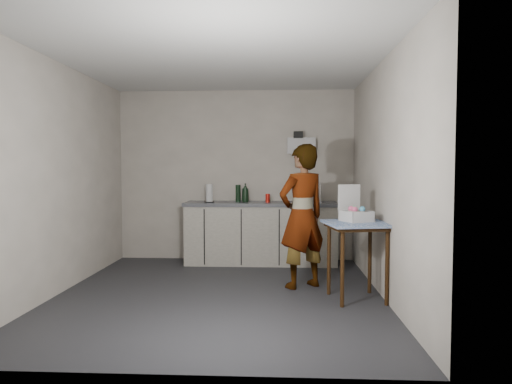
{
  "coord_description": "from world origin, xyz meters",
  "views": [
    {
      "loc": [
        0.66,
        -5.01,
        1.41
      ],
      "look_at": [
        0.39,
        0.45,
        1.13
      ],
      "focal_mm": 32.0,
      "sensor_mm": 36.0,
      "label": 1
    }
  ],
  "objects_px": {
    "side_table": "(357,232)",
    "soda_can": "(268,198)",
    "standing_man": "(302,216)",
    "soap_bottle": "(245,193)",
    "dark_bottle": "(238,193)",
    "kitchen_counter": "(261,235)",
    "dish_rack": "(306,198)",
    "bakery_box": "(355,213)",
    "paper_towel": "(209,194)"
  },
  "relations": [
    {
      "from": "side_table",
      "to": "soda_can",
      "type": "height_order",
      "value": "soda_can"
    },
    {
      "from": "standing_man",
      "to": "soap_bottle",
      "type": "xyz_separation_m",
      "value": [
        -0.77,
        1.33,
        0.2
      ]
    },
    {
      "from": "dark_bottle",
      "to": "standing_man",
      "type": "bearing_deg",
      "value": -56.59
    },
    {
      "from": "kitchen_counter",
      "to": "soap_bottle",
      "type": "relative_size",
      "value": 8.02
    },
    {
      "from": "kitchen_counter",
      "to": "side_table",
      "type": "relative_size",
      "value": 2.68
    },
    {
      "from": "side_table",
      "to": "dish_rack",
      "type": "xyz_separation_m",
      "value": [
        -0.44,
        1.79,
        0.25
      ]
    },
    {
      "from": "bakery_box",
      "to": "soda_can",
      "type": "bearing_deg",
      "value": 95.7
    },
    {
      "from": "standing_man",
      "to": "dark_bottle",
      "type": "distance_m",
      "value": 1.6
    },
    {
      "from": "paper_towel",
      "to": "soda_can",
      "type": "bearing_deg",
      "value": 4.08
    },
    {
      "from": "paper_towel",
      "to": "dish_rack",
      "type": "xyz_separation_m",
      "value": [
        1.42,
        0.05,
        -0.06
      ]
    },
    {
      "from": "standing_man",
      "to": "dish_rack",
      "type": "height_order",
      "value": "standing_man"
    },
    {
      "from": "standing_man",
      "to": "bakery_box",
      "type": "xyz_separation_m",
      "value": [
        0.56,
        -0.39,
        0.08
      ]
    },
    {
      "from": "dark_bottle",
      "to": "paper_towel",
      "type": "relative_size",
      "value": 0.96
    },
    {
      "from": "kitchen_counter",
      "to": "paper_towel",
      "type": "height_order",
      "value": "paper_towel"
    },
    {
      "from": "side_table",
      "to": "dark_bottle",
      "type": "xyz_separation_m",
      "value": [
        -1.44,
        1.81,
        0.31
      ]
    },
    {
      "from": "soda_can",
      "to": "bakery_box",
      "type": "relative_size",
      "value": 0.31
    },
    {
      "from": "soda_can",
      "to": "bakery_box",
      "type": "height_order",
      "value": "bakery_box"
    },
    {
      "from": "kitchen_counter",
      "to": "side_table",
      "type": "height_order",
      "value": "kitchen_counter"
    },
    {
      "from": "soap_bottle",
      "to": "dark_bottle",
      "type": "bearing_deg",
      "value": 179.42
    },
    {
      "from": "standing_man",
      "to": "paper_towel",
      "type": "xyz_separation_m",
      "value": [
        -1.29,
        1.26,
        0.19
      ]
    },
    {
      "from": "soap_bottle",
      "to": "soda_can",
      "type": "height_order",
      "value": "soap_bottle"
    },
    {
      "from": "dark_bottle",
      "to": "bakery_box",
      "type": "height_order",
      "value": "bakery_box"
    },
    {
      "from": "side_table",
      "to": "soap_bottle",
      "type": "bearing_deg",
      "value": 116.17
    },
    {
      "from": "standing_man",
      "to": "soap_bottle",
      "type": "height_order",
      "value": "standing_man"
    },
    {
      "from": "standing_man",
      "to": "bakery_box",
      "type": "distance_m",
      "value": 0.68
    },
    {
      "from": "soda_can",
      "to": "bakery_box",
      "type": "distance_m",
      "value": 1.98
    },
    {
      "from": "paper_towel",
      "to": "dark_bottle",
      "type": "bearing_deg",
      "value": 9.77
    },
    {
      "from": "side_table",
      "to": "dish_rack",
      "type": "bearing_deg",
      "value": 93.52
    },
    {
      "from": "paper_towel",
      "to": "bakery_box",
      "type": "bearing_deg",
      "value": -41.65
    },
    {
      "from": "soap_bottle",
      "to": "paper_towel",
      "type": "bearing_deg",
      "value": -172.32
    },
    {
      "from": "dish_rack",
      "to": "kitchen_counter",
      "type": "bearing_deg",
      "value": 176.63
    },
    {
      "from": "side_table",
      "to": "standing_man",
      "type": "bearing_deg",
      "value": 129.25
    },
    {
      "from": "bakery_box",
      "to": "dark_bottle",
      "type": "bearing_deg",
      "value": 105.3
    },
    {
      "from": "soda_can",
      "to": "dish_rack",
      "type": "relative_size",
      "value": 0.3
    },
    {
      "from": "soap_bottle",
      "to": "soda_can",
      "type": "bearing_deg",
      "value": -1.67
    },
    {
      "from": "paper_towel",
      "to": "standing_man",
      "type": "bearing_deg",
      "value": -44.17
    },
    {
      "from": "kitchen_counter",
      "to": "dark_bottle",
      "type": "height_order",
      "value": "dark_bottle"
    },
    {
      "from": "soap_bottle",
      "to": "paper_towel",
      "type": "distance_m",
      "value": 0.53
    },
    {
      "from": "soap_bottle",
      "to": "standing_man",
      "type": "bearing_deg",
      "value": -59.93
    },
    {
      "from": "standing_man",
      "to": "dish_rack",
      "type": "distance_m",
      "value": 1.32
    },
    {
      "from": "dark_bottle",
      "to": "kitchen_counter",
      "type": "bearing_deg",
      "value": 3.38
    },
    {
      "from": "standing_man",
      "to": "dish_rack",
      "type": "relative_size",
      "value": 4.13
    },
    {
      "from": "soap_bottle",
      "to": "dish_rack",
      "type": "height_order",
      "value": "dish_rack"
    },
    {
      "from": "side_table",
      "to": "standing_man",
      "type": "xyz_separation_m",
      "value": [
        -0.56,
        0.48,
        0.12
      ]
    },
    {
      "from": "kitchen_counter",
      "to": "soda_can",
      "type": "relative_size",
      "value": 18.0
    },
    {
      "from": "soap_bottle",
      "to": "dish_rack",
      "type": "distance_m",
      "value": 0.9
    },
    {
      "from": "standing_man",
      "to": "soda_can",
      "type": "distance_m",
      "value": 1.39
    },
    {
      "from": "standing_man",
      "to": "dark_bottle",
      "type": "relative_size",
      "value": 6.61
    },
    {
      "from": "soda_can",
      "to": "bakery_box",
      "type": "bearing_deg",
      "value": -59.76
    },
    {
      "from": "dark_bottle",
      "to": "dish_rack",
      "type": "height_order",
      "value": "dish_rack"
    }
  ]
}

